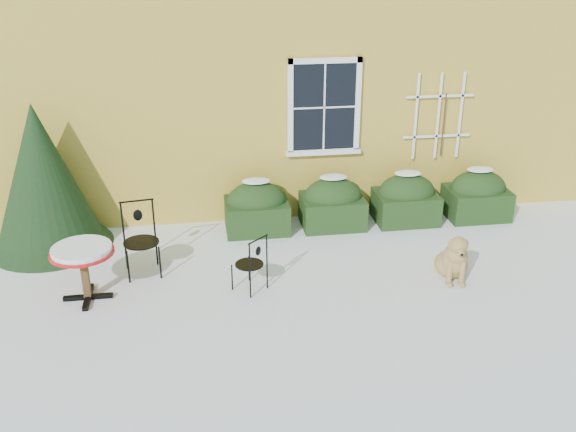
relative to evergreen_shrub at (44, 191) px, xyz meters
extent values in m
plane|color=white|center=(3.63, -2.45, -0.94)|extent=(80.00, 80.00, 0.00)
cube|color=gold|center=(3.63, 4.55, 2.06)|extent=(12.00, 8.00, 6.00)
cube|color=black|center=(4.53, 0.51, 1.04)|extent=(1.05, 0.03, 1.45)
cube|color=white|center=(4.53, 0.50, 1.81)|extent=(1.23, 0.06, 0.09)
cube|color=white|center=(4.53, 0.50, 0.27)|extent=(1.23, 0.06, 0.09)
cube|color=white|center=(3.96, 0.50, 1.04)|extent=(0.09, 0.06, 1.63)
cube|color=white|center=(5.10, 0.50, 1.04)|extent=(0.09, 0.06, 1.63)
cube|color=white|center=(4.53, 0.49, 1.04)|extent=(0.02, 0.02, 1.45)
cube|color=white|center=(4.53, 0.49, 1.04)|extent=(1.05, 0.02, 0.02)
cube|color=white|center=(4.53, 0.50, 0.26)|extent=(1.29, 0.14, 0.07)
cube|color=white|center=(6.13, 0.49, 0.81)|extent=(0.04, 0.03, 1.50)
cube|color=white|center=(6.53, 0.49, 0.81)|extent=(0.04, 0.03, 1.50)
cube|color=white|center=(6.93, 0.49, 0.81)|extent=(0.04, 0.03, 1.50)
cube|color=white|center=(6.53, 0.49, 0.46)|extent=(1.20, 0.03, 0.04)
cube|color=white|center=(6.53, 0.49, 1.16)|extent=(1.20, 0.03, 0.04)
cylinder|color=#472D19|center=(6.63, 0.47, 0.66)|extent=(0.02, 0.02, 1.10)
cube|color=black|center=(3.33, 0.10, -0.68)|extent=(1.05, 0.80, 0.52)
ellipsoid|color=black|center=(3.33, 0.10, -0.41)|extent=(1.00, 0.72, 0.67)
ellipsoid|color=white|center=(3.33, 0.10, -0.05)|extent=(0.47, 0.32, 0.06)
cube|color=black|center=(4.63, 0.10, -0.68)|extent=(1.05, 0.80, 0.52)
ellipsoid|color=black|center=(4.63, 0.10, -0.41)|extent=(1.00, 0.72, 0.67)
ellipsoid|color=white|center=(4.63, 0.10, -0.05)|extent=(0.47, 0.32, 0.06)
cube|color=black|center=(5.93, 0.10, -0.68)|extent=(1.05, 0.80, 0.52)
ellipsoid|color=black|center=(5.93, 0.10, -0.41)|extent=(1.00, 0.72, 0.67)
ellipsoid|color=white|center=(5.93, 0.10, -0.05)|extent=(0.47, 0.32, 0.06)
cube|color=black|center=(7.23, 0.10, -0.68)|extent=(1.05, 0.80, 0.52)
ellipsoid|color=black|center=(7.23, 0.10, -0.41)|extent=(1.00, 0.72, 0.67)
ellipsoid|color=white|center=(7.23, 0.10, -0.05)|extent=(0.47, 0.32, 0.06)
cone|color=black|center=(0.00, 0.00, -0.38)|extent=(1.92, 1.92, 1.11)
cone|color=black|center=(0.00, 0.00, 0.23)|extent=(1.72, 1.72, 2.33)
cube|color=black|center=(0.79, -1.82, -0.91)|extent=(0.66, 0.08, 0.06)
cube|color=black|center=(0.79, -1.82, -0.91)|extent=(0.08, 0.66, 0.06)
cube|color=#50361B|center=(0.79, -1.82, -0.58)|extent=(0.09, 0.09, 0.71)
cylinder|color=red|center=(0.79, -1.82, -0.22)|extent=(0.85, 0.85, 0.04)
cylinder|color=white|center=(0.79, -1.82, -0.18)|extent=(0.79, 0.79, 0.07)
cylinder|color=black|center=(3.03, -1.63, -0.74)|extent=(0.02, 0.02, 0.39)
cylinder|color=black|center=(2.77, -1.87, -0.74)|extent=(0.02, 0.02, 0.39)
cylinder|color=black|center=(3.27, -1.89, -0.74)|extent=(0.02, 0.02, 0.39)
cylinder|color=black|center=(3.01, -2.13, -0.74)|extent=(0.02, 0.02, 0.39)
cylinder|color=black|center=(3.02, -1.88, -0.55)|extent=(0.40, 0.40, 0.02)
cylinder|color=black|center=(3.27, -1.89, -0.33)|extent=(0.02, 0.02, 0.44)
cylinder|color=black|center=(3.01, -2.13, -0.33)|extent=(0.02, 0.02, 0.44)
cylinder|color=black|center=(3.14, -2.01, -0.11)|extent=(0.30, 0.27, 0.02)
ellipsoid|color=black|center=(3.14, -2.01, -0.28)|extent=(0.10, 0.09, 0.14)
cylinder|color=black|center=(1.32, -1.44, -0.68)|extent=(0.03, 0.03, 0.51)
cylinder|color=black|center=(1.77, -1.38, -0.68)|extent=(0.03, 0.03, 0.51)
cylinder|color=black|center=(1.26, -1.00, -0.68)|extent=(0.03, 0.03, 0.51)
cylinder|color=black|center=(1.70, -0.93, -0.68)|extent=(0.03, 0.03, 0.51)
cylinder|color=black|center=(1.51, -1.19, -0.43)|extent=(0.52, 0.52, 0.02)
cylinder|color=black|center=(1.26, -1.00, -0.15)|extent=(0.03, 0.03, 0.56)
cylinder|color=black|center=(1.70, -0.93, -0.15)|extent=(0.03, 0.03, 0.56)
cylinder|color=black|center=(1.48, -0.96, 0.13)|extent=(0.49, 0.10, 0.03)
ellipsoid|color=black|center=(1.48, -0.96, -0.09)|extent=(0.14, 0.05, 0.18)
ellipsoid|color=tan|center=(5.97, -1.91, -0.76)|extent=(0.56, 0.60, 0.39)
ellipsoid|color=tan|center=(5.95, -2.08, -0.58)|extent=(0.42, 0.39, 0.49)
sphere|color=tan|center=(5.94, -2.14, -0.48)|extent=(0.30, 0.30, 0.30)
cylinder|color=tan|center=(5.84, -2.19, -0.74)|extent=(0.08, 0.08, 0.39)
cylinder|color=tan|center=(6.01, -2.22, -0.74)|extent=(0.08, 0.08, 0.39)
ellipsoid|color=tan|center=(5.83, -2.23, -0.90)|extent=(0.11, 0.14, 0.06)
ellipsoid|color=tan|center=(6.01, -2.26, -0.90)|extent=(0.11, 0.14, 0.06)
cylinder|color=tan|center=(5.94, -2.14, -0.42)|extent=(0.21, 0.25, 0.21)
sphere|color=tan|center=(5.93, -2.19, -0.32)|extent=(0.26, 0.26, 0.26)
ellipsoid|color=tan|center=(5.91, -2.30, -0.35)|extent=(0.15, 0.22, 0.11)
sphere|color=black|center=(5.90, -2.39, -0.36)|extent=(0.04, 0.04, 0.04)
ellipsoid|color=tan|center=(5.83, -2.13, -0.32)|extent=(0.08, 0.10, 0.16)
ellipsoid|color=tan|center=(6.04, -2.17, -0.32)|extent=(0.08, 0.10, 0.16)
cylinder|color=tan|center=(6.16, -1.74, -0.88)|extent=(0.18, 0.32, 0.07)
camera|label=1|loc=(2.38, -9.78, 3.62)|focal=40.00mm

